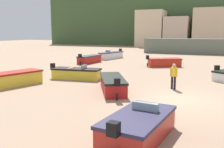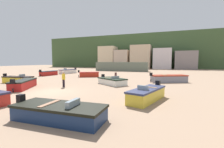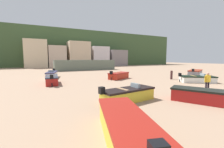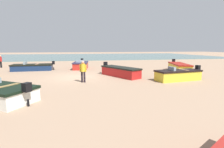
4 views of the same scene
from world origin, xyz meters
name	(u,v)px [view 2 (image 2 of 4)]	position (x,y,z in m)	size (l,w,h in m)	color
ground_plane	(53,92)	(0.00, 0.00, 0.00)	(160.00, 160.00, 0.00)	#9E7F65
headland_hill	(149,53)	(0.00, 66.00, 6.83)	(90.00, 32.00, 13.67)	#3E5832
harbor_pier	(121,67)	(-2.92, 30.00, 1.24)	(14.57, 2.40, 2.49)	slate
townhouse_left	(108,57)	(-13.81, 47.41, 4.30)	(6.38, 6.81, 8.60)	beige
townhouse_centre_left	(122,59)	(-7.68, 46.59, 3.49)	(5.39, 5.17, 6.97)	beige
townhouse_centre	(141,57)	(-0.45, 47.18, 4.33)	(7.19, 6.36, 8.65)	beige
townhouse_right	(162,59)	(7.20, 46.56, 3.61)	(6.14, 5.12, 7.23)	silver
townhouse_far_right	(185,60)	(14.69, 47.06, 3.07)	(6.85, 6.12, 6.14)	gray
boat_yellow_1	(147,94)	(8.32, -0.16, 0.45)	(2.29, 4.27, 1.18)	gold
boat_white_2	(112,81)	(3.43, 5.96, 0.39)	(4.03, 3.50, 1.08)	white
boat_grey_3	(169,78)	(9.64, 10.39, 0.48)	(4.78, 3.50, 1.26)	gray
boat_navy_4	(59,112)	(5.01, -5.15, 0.38)	(4.62, 1.80, 1.05)	navy
boat_red_5	(23,84)	(-3.96, 0.35, 0.44)	(3.14, 4.23, 1.18)	#B01D1C
boat_red_6	(49,73)	(-11.99, 12.33, 0.45)	(1.49, 3.90, 1.20)	#B2201C
boat_yellow_7	(18,79)	(-8.10, 2.97, 0.43)	(4.05, 1.82, 1.15)	gold
boat_white_8	(68,71)	(-11.56, 17.73, 0.47)	(2.05, 4.63, 1.24)	white
boat_red_9	(89,74)	(-3.38, 12.70, 0.45)	(3.61, 2.85, 1.19)	red
mooring_post_near_water	(116,77)	(2.78, 9.13, 0.58)	(0.30, 0.30, 1.16)	#472A29
beach_walker_foreground	(64,78)	(-0.64, 2.37, 0.95)	(0.52, 0.45, 1.62)	black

